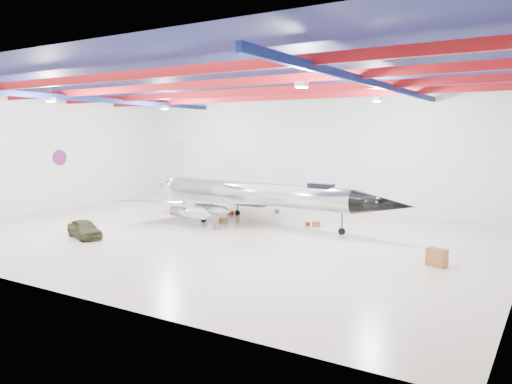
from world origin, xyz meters
The scene contains 17 objects.
floor centered at (0.00, 0.00, 0.00)m, with size 40.00×40.00×0.00m, color beige.
wall_back centered at (0.00, 15.00, 5.50)m, with size 40.00×40.00×0.00m, color silver.
wall_left centered at (-20.00, 0.00, 5.50)m, with size 30.00×30.00×0.00m, color silver.
ceiling centered at (0.00, 0.00, 11.00)m, with size 40.00×40.00×0.00m, color #0A0F38.
ceiling_structure centered at (0.00, 0.00, 10.32)m, with size 39.50×29.50×1.08m.
wall_roundel centered at (-19.94, 2.00, 5.00)m, with size 1.50×1.50×0.10m, color #B21414.
jet_aircraft centered at (0.24, 5.04, 2.22)m, with size 24.79×15.39×6.76m.
jeep centered at (-6.74, -6.14, 0.64)m, with size 1.52×3.77×1.28m, color #37391C.
desk centered at (15.94, -1.21, 0.50)m, with size 1.09×0.55×1.00m, color brown.
crate_ply centered at (-6.95, 5.21, 0.17)m, with size 0.50×0.40×0.35m, color olive.
toolbox_red centered at (-3.83, 7.65, 0.17)m, with size 0.47×0.38×0.33m, color maroon.
engine_drum centered at (-0.67, 1.18, 0.22)m, with size 0.49×0.49×0.44m, color #59595B.
parts_bin centered at (5.33, 6.18, 0.21)m, with size 0.61×0.49×0.42m, color olive.
crate_small centered at (-6.86, 6.33, 0.12)m, with size 0.34×0.27×0.23m, color #59595B.
tool_chest centered at (4.61, 6.12, 0.17)m, with size 0.37×0.37×0.34m, color maroon.
oil_barrel centered at (-1.86, 3.74, 0.20)m, with size 0.58×0.47×0.41m, color olive.
spares_box centered at (-0.64, 10.59, 0.19)m, with size 0.42×0.42×0.37m, color #59595B.
Camera 1 is at (21.51, -29.05, 7.13)m, focal length 35.00 mm.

